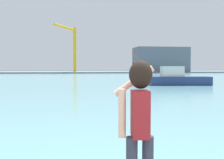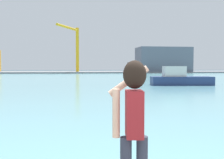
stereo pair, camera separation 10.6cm
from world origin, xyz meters
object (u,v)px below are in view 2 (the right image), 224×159
object	(u,v)px
person_photographer	(133,116)
port_crane	(75,43)
warehouse_right	(163,59)
boat_moored	(180,79)

from	to	relation	value
person_photographer	port_crane	bearing A→B (deg)	7.03
person_photographer	warehouse_right	size ratio (longest dim) A/B	0.10
person_photographer	port_crane	distance (m)	84.29
person_photographer	warehouse_right	world-z (taller)	warehouse_right
boat_moored	port_crane	bearing A→B (deg)	108.06
boat_moored	warehouse_right	distance (m)	62.49
boat_moored	port_crane	world-z (taller)	port_crane
person_photographer	warehouse_right	xyz separation A→B (m)	(29.73, 86.37, 2.97)
person_photographer	warehouse_right	bearing A→B (deg)	-11.94
person_photographer	boat_moored	xyz separation A→B (m)	(11.44, 26.73, -0.77)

